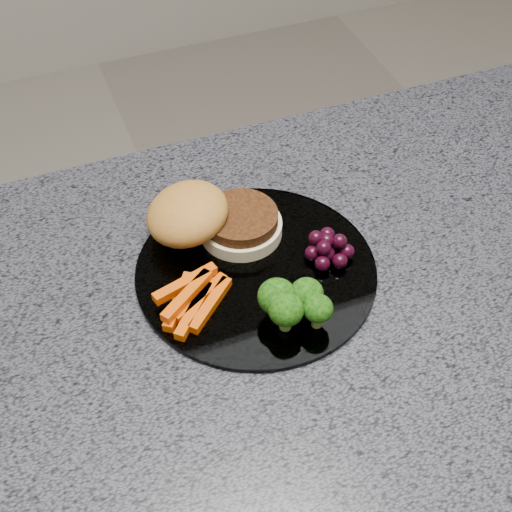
{
  "coord_description": "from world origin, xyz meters",
  "views": [
    {
      "loc": [
        -0.3,
        -0.42,
        1.48
      ],
      "look_at": [
        -0.12,
        0.05,
        0.93
      ],
      "focal_mm": 50.0,
      "sensor_mm": 36.0,
      "label": 1
    }
  ],
  "objects_px": {
    "plate": "(256,271)",
    "burger": "(207,220)",
    "island_cabinet": "(338,475)",
    "grape_bunch": "(328,248)"
  },
  "relations": [
    {
      "from": "island_cabinet",
      "to": "burger",
      "type": "height_order",
      "value": "burger"
    },
    {
      "from": "plate",
      "to": "burger",
      "type": "xyz_separation_m",
      "value": [
        -0.03,
        0.07,
        0.02
      ]
    },
    {
      "from": "island_cabinet",
      "to": "plate",
      "type": "relative_size",
      "value": 4.62
    },
    {
      "from": "island_cabinet",
      "to": "burger",
      "type": "relative_size",
      "value": 7.25
    },
    {
      "from": "island_cabinet",
      "to": "plate",
      "type": "xyz_separation_m",
      "value": [
        -0.12,
        0.05,
        0.47
      ]
    },
    {
      "from": "burger",
      "to": "grape_bunch",
      "type": "relative_size",
      "value": 3.12
    },
    {
      "from": "plate",
      "to": "grape_bunch",
      "type": "height_order",
      "value": "grape_bunch"
    },
    {
      "from": "plate",
      "to": "island_cabinet",
      "type": "bearing_deg",
      "value": -24.22
    },
    {
      "from": "burger",
      "to": "plate",
      "type": "bearing_deg",
      "value": -52.59
    },
    {
      "from": "grape_bunch",
      "to": "burger",
      "type": "bearing_deg",
      "value": 144.22
    }
  ]
}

